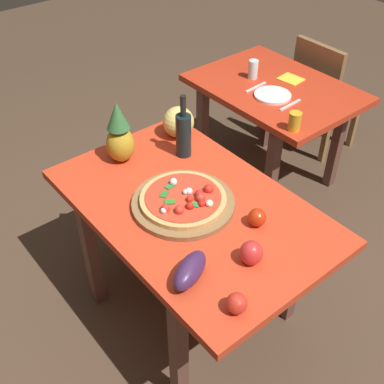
{
  "coord_description": "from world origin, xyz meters",
  "views": [
    {
      "loc": [
        1.25,
        -1.02,
        2.14
      ],
      "look_at": [
        -0.01,
        0.02,
        0.78
      ],
      "focal_mm": 45.4,
      "sensor_mm": 36.0,
      "label": 1
    }
  ],
  "objects_px": {
    "eggplant": "(190,270)",
    "drinking_glass_juice": "(295,121)",
    "pineapple_left": "(119,135)",
    "napkin_folded": "(291,79)",
    "display_table": "(191,219)",
    "background_table": "(273,102)",
    "melon": "(178,122)",
    "bell_pepper": "(251,253)",
    "pizza_board": "(183,203)",
    "knife_utensil": "(290,105)",
    "fork_utensil": "(256,87)",
    "wine_bottle": "(183,134)",
    "drinking_glass_water": "(253,69)",
    "tomato_at_corner": "(237,303)",
    "dinner_plate": "(273,95)",
    "pizza": "(184,199)",
    "dining_chair": "(323,90)",
    "tomato_near_board": "(257,217)"
  },
  "relations": [
    {
      "from": "pizza_board",
      "to": "eggplant",
      "type": "bearing_deg",
      "value": -34.96
    },
    {
      "from": "drinking_glass_juice",
      "to": "fork_utensil",
      "type": "relative_size",
      "value": 0.57
    },
    {
      "from": "wine_bottle",
      "to": "knife_utensil",
      "type": "bearing_deg",
      "value": 89.35
    },
    {
      "from": "dining_chair",
      "to": "bell_pepper",
      "type": "height_order",
      "value": "dining_chair"
    },
    {
      "from": "eggplant",
      "to": "dinner_plate",
      "type": "xyz_separation_m",
      "value": [
        -0.77,
        1.26,
        -0.04
      ]
    },
    {
      "from": "melon",
      "to": "bell_pepper",
      "type": "distance_m",
      "value": 0.94
    },
    {
      "from": "eggplant",
      "to": "napkin_folded",
      "type": "xyz_separation_m",
      "value": [
        -0.85,
        1.51,
        -0.04
      ]
    },
    {
      "from": "drinking_glass_water",
      "to": "dinner_plate",
      "type": "relative_size",
      "value": 0.53
    },
    {
      "from": "melon",
      "to": "drinking_glass_water",
      "type": "distance_m",
      "value": 0.8
    },
    {
      "from": "pineapple_left",
      "to": "napkin_folded",
      "type": "bearing_deg",
      "value": 92.36
    },
    {
      "from": "background_table",
      "to": "pineapple_left",
      "type": "bearing_deg",
      "value": -87.23
    },
    {
      "from": "pineapple_left",
      "to": "dining_chair",
      "type": "bearing_deg",
      "value": 93.71
    },
    {
      "from": "drinking_glass_water",
      "to": "wine_bottle",
      "type": "bearing_deg",
      "value": -66.13
    },
    {
      "from": "wine_bottle",
      "to": "display_table",
      "type": "bearing_deg",
      "value": -33.69
    },
    {
      "from": "background_table",
      "to": "napkin_folded",
      "type": "distance_m",
      "value": 0.18
    },
    {
      "from": "dining_chair",
      "to": "pizza",
      "type": "height_order",
      "value": "dining_chair"
    },
    {
      "from": "drinking_glass_water",
      "to": "fork_utensil",
      "type": "bearing_deg",
      "value": -35.88
    },
    {
      "from": "background_table",
      "to": "melon",
      "type": "xyz_separation_m",
      "value": [
        0.06,
        -0.8,
        0.19
      ]
    },
    {
      "from": "bell_pepper",
      "to": "knife_utensil",
      "type": "distance_m",
      "value": 1.25
    },
    {
      "from": "background_table",
      "to": "dining_chair",
      "type": "distance_m",
      "value": 0.61
    },
    {
      "from": "display_table",
      "to": "background_table",
      "type": "distance_m",
      "value": 1.22
    },
    {
      "from": "background_table",
      "to": "drinking_glass_juice",
      "type": "bearing_deg",
      "value": -35.78
    },
    {
      "from": "pizza",
      "to": "knife_utensil",
      "type": "height_order",
      "value": "pizza"
    },
    {
      "from": "drinking_glass_juice",
      "to": "display_table",
      "type": "bearing_deg",
      "value": -81.6
    },
    {
      "from": "bell_pepper",
      "to": "eggplant",
      "type": "distance_m",
      "value": 0.25
    },
    {
      "from": "dining_chair",
      "to": "fork_utensil",
      "type": "bearing_deg",
      "value": 90.81
    },
    {
      "from": "dining_chair",
      "to": "pizza_board",
      "type": "bearing_deg",
      "value": 109.24
    },
    {
      "from": "eggplant",
      "to": "drinking_glass_juice",
      "type": "relative_size",
      "value": 1.94
    },
    {
      "from": "background_table",
      "to": "drinking_glass_juice",
      "type": "distance_m",
      "value": 0.53
    },
    {
      "from": "drinking_glass_water",
      "to": "napkin_folded",
      "type": "distance_m",
      "value": 0.25
    },
    {
      "from": "display_table",
      "to": "wine_bottle",
      "type": "relative_size",
      "value": 3.88
    },
    {
      "from": "display_table",
      "to": "melon",
      "type": "bearing_deg",
      "value": 147.56
    },
    {
      "from": "eggplant",
      "to": "drinking_glass_water",
      "type": "height_order",
      "value": "drinking_glass_water"
    },
    {
      "from": "bell_pepper",
      "to": "drinking_glass_juice",
      "type": "relative_size",
      "value": 0.97
    },
    {
      "from": "bell_pepper",
      "to": "fork_utensil",
      "type": "distance_m",
      "value": 1.43
    },
    {
      "from": "fork_utensil",
      "to": "eggplant",
      "type": "bearing_deg",
      "value": -58.17
    },
    {
      "from": "drinking_glass_juice",
      "to": "fork_utensil",
      "type": "xyz_separation_m",
      "value": [
        -0.46,
        0.18,
        -0.05
      ]
    },
    {
      "from": "pineapple_left",
      "to": "tomato_near_board",
      "type": "bearing_deg",
      "value": 13.77
    },
    {
      "from": "pizza",
      "to": "dinner_plate",
      "type": "xyz_separation_m",
      "value": [
        -0.44,
        1.02,
        -0.03
      ]
    },
    {
      "from": "drinking_glass_juice",
      "to": "napkin_folded",
      "type": "xyz_separation_m",
      "value": [
        -0.4,
        0.43,
        -0.05
      ]
    },
    {
      "from": "bell_pepper",
      "to": "display_table",
      "type": "bearing_deg",
      "value": 174.92
    },
    {
      "from": "tomato_at_corner",
      "to": "dinner_plate",
      "type": "relative_size",
      "value": 0.35
    },
    {
      "from": "dinner_plate",
      "to": "napkin_folded",
      "type": "bearing_deg",
      "value": 107.5
    },
    {
      "from": "wine_bottle",
      "to": "napkin_folded",
      "type": "bearing_deg",
      "value": 101.54
    },
    {
      "from": "melon",
      "to": "bell_pepper",
      "type": "bearing_deg",
      "value": -20.79
    },
    {
      "from": "eggplant",
      "to": "tomato_at_corner",
      "type": "height_order",
      "value": "eggplant"
    },
    {
      "from": "background_table",
      "to": "melon",
      "type": "relative_size",
      "value": 6.14
    },
    {
      "from": "pizza_board",
      "to": "knife_utensil",
      "type": "height_order",
      "value": "pizza_board"
    },
    {
      "from": "wine_bottle",
      "to": "fork_utensil",
      "type": "relative_size",
      "value": 1.82
    },
    {
      "from": "display_table",
      "to": "fork_utensil",
      "type": "bearing_deg",
      "value": 120.61
    }
  ]
}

